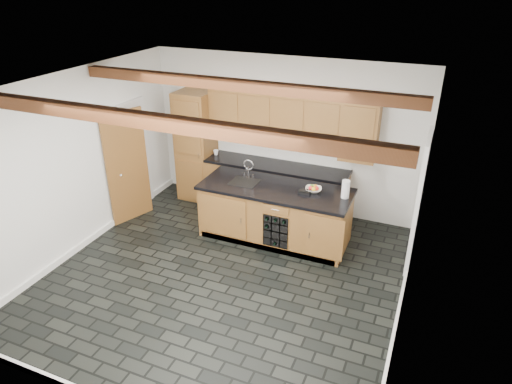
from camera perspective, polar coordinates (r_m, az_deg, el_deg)
ground at (r=6.89m, az=-3.94°, el=-10.38°), size 5.00×5.00×0.00m
room_shell at (r=6.58m, az=-2.96°, el=3.12°), size 5.01×5.00×5.00m
back_cabinetry at (r=8.34m, az=0.37°, el=4.18°), size 3.65×0.62×2.20m
island at (r=7.53m, az=2.39°, el=-2.71°), size 2.48×0.96×0.93m
faucet at (r=7.53m, az=-1.37°, el=1.58°), size 0.45×0.40×0.34m
kitchen_scale at (r=7.17m, az=6.09°, el=0.05°), size 0.19×0.13×0.06m
fruit_bowl at (r=7.25m, az=7.19°, el=0.30°), size 0.30×0.30×0.06m
fruit_cluster at (r=7.23m, az=7.21°, el=0.54°), size 0.16×0.17×0.07m
paper_towel at (r=7.08m, az=11.13°, el=0.35°), size 0.12×0.12×0.29m
mug at (r=8.67m, az=-5.02°, el=4.94°), size 0.10×0.10×0.09m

